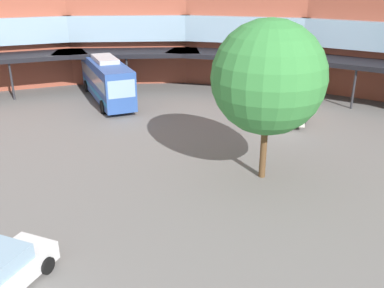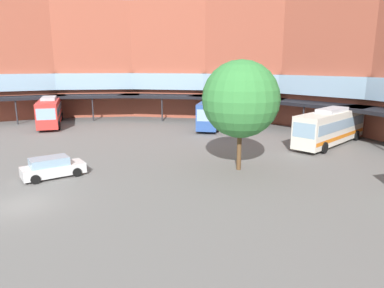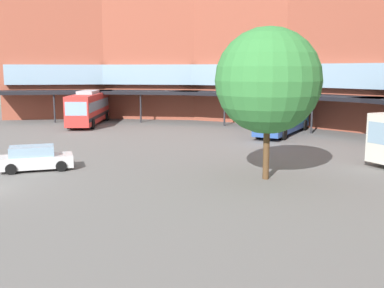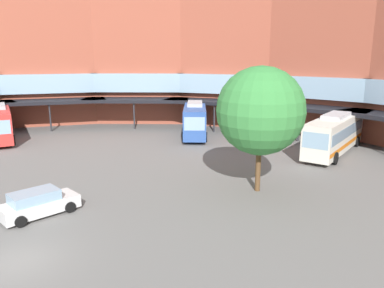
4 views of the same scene
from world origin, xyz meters
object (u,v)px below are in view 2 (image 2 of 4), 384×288
object	(u,v)px
bus_3	(211,112)
plaza_tree	(241,99)
bus_4	(331,126)
parked_car	(52,168)
bus_1	(50,111)

from	to	relation	value
bus_3	plaza_tree	distance (m)	19.58
bus_4	parked_car	world-z (taller)	bus_4
bus_3	plaza_tree	bearing A→B (deg)	13.58
bus_4	parked_car	xyz separation A→B (m)	(-8.78, -25.49, -1.20)
parked_car	bus_1	bearing A→B (deg)	77.12
plaza_tree	parked_car	bearing A→B (deg)	-124.67
parked_car	plaza_tree	distance (m)	15.05
bus_3	parked_car	size ratio (longest dim) A/B	2.22
bus_1	plaza_tree	size ratio (longest dim) A/B	1.40
bus_3	parked_car	xyz separation A→B (m)	(6.86, -23.80, -1.23)
parked_car	plaza_tree	size ratio (longest dim) A/B	0.53
bus_1	parked_car	distance (m)	24.33
bus_1	parked_car	bearing A→B (deg)	4.21
bus_3	bus_1	bearing A→B (deg)	-83.55
bus_4	plaza_tree	world-z (taller)	plaza_tree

